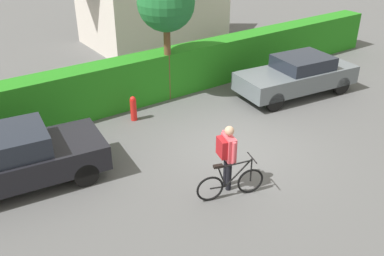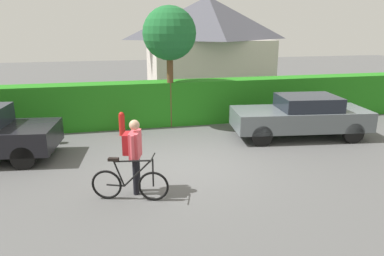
{
  "view_description": "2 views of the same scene",
  "coord_description": "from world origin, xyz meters",
  "views": [
    {
      "loc": [
        -6.96,
        -7.72,
        6.15
      ],
      "look_at": [
        -1.23,
        0.45,
        0.81
      ],
      "focal_mm": 39.79,
      "sensor_mm": 36.0,
      "label": 1
    },
    {
      "loc": [
        -1.89,
        -8.87,
        3.63
      ],
      "look_at": [
        0.06,
        -0.31,
        1.13
      ],
      "focal_mm": 34.35,
      "sensor_mm": 36.0,
      "label": 2
    }
  ],
  "objects": [
    {
      "name": "tree_kerbside",
      "position": [
        0.23,
        3.98,
        3.27
      ],
      "size": [
        1.85,
        1.85,
        4.24
      ],
      "color": "brown",
      "rests_on": "ground"
    },
    {
      "name": "bicycle",
      "position": [
        -1.59,
        -1.62,
        0.38
      ],
      "size": [
        1.6,
        0.66,
        0.99
      ],
      "color": "black",
      "rests_on": "ground"
    },
    {
      "name": "parked_car_far",
      "position": [
        4.18,
        1.69,
        0.73
      ],
      "size": [
        4.52,
        2.2,
        1.39
      ],
      "color": "slate",
      "rests_on": "ground"
    },
    {
      "name": "person_rider",
      "position": [
        -1.46,
        -1.29,
        1.02
      ],
      "size": [
        0.44,
        0.65,
        1.67
      ],
      "color": "black",
      "rests_on": "ground"
    },
    {
      "name": "fire_hydrant",
      "position": [
        -1.55,
        3.2,
        0.41
      ],
      "size": [
        0.2,
        0.2,
        0.81
      ],
      "color": "red",
      "rests_on": "ground"
    },
    {
      "name": "parked_car_near",
      "position": [
        -5.54,
        1.71,
        0.77
      ],
      "size": [
        4.27,
        2.24,
        1.47
      ],
      "color": "black",
      "rests_on": "ground"
    },
    {
      "name": "hedge_row",
      "position": [
        0.0,
        4.32,
        0.8
      ],
      "size": [
        21.29,
        0.9,
        1.61
      ],
      "primitive_type": "cube",
      "color": "#23791A",
      "rests_on": "ground"
    },
    {
      "name": "ground_plane",
      "position": [
        0.0,
        0.0,
        0.0
      ],
      "size": [
        60.0,
        60.0,
        0.0
      ],
      "primitive_type": "plane",
      "color": "#535353"
    }
  ]
}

